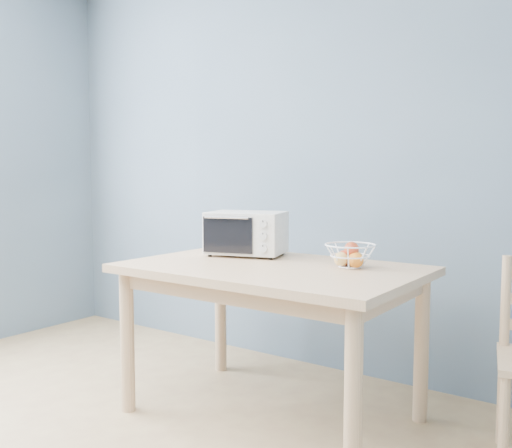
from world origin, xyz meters
The scene contains 3 objects.
dining_table centered at (0.33, 1.46, 0.65)m, with size 1.40×0.90×0.75m.
toaster_oven centered at (0.01, 1.66, 0.88)m, with size 0.46×0.39×0.24m.
fruit_basket centered at (0.67, 1.62, 0.81)m, with size 0.32×0.32×0.12m.
Camera 1 is at (1.85, -0.80, 1.19)m, focal length 40.00 mm.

